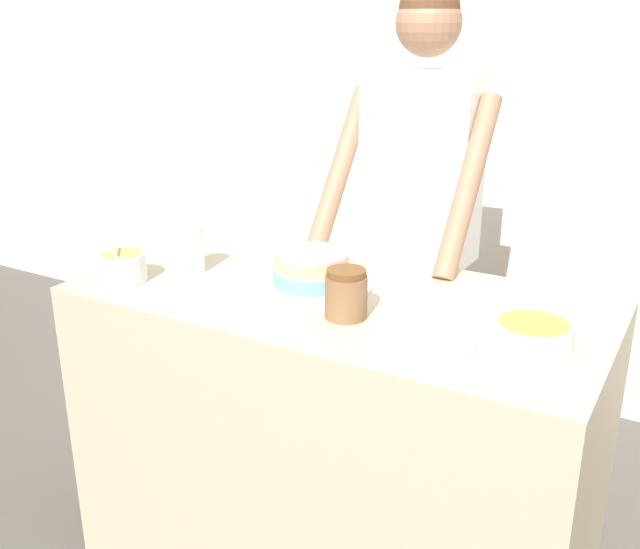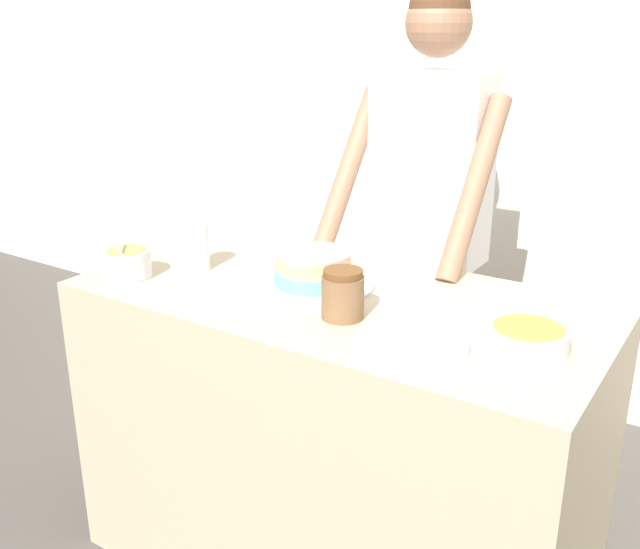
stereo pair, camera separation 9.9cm
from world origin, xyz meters
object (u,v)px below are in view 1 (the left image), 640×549
Objects in this scene: frosting_bowl_orange at (532,333)px; frosting_bowl_olive at (123,266)px; stoneware_jar at (346,294)px; drinking_glass at (191,249)px; person_baker at (419,193)px; cake at (312,272)px; ceramic_plate at (418,340)px.

frosting_bowl_olive reaches higher than frosting_bowl_orange.
drinking_glass is at bearing 172.24° from stoneware_jar.
cake is at bearing -97.70° from person_baker.
frosting_bowl_olive reaches higher than drinking_glass.
stoneware_jar is (-0.22, 0.05, 0.06)m from ceramic_plate.
frosting_bowl_orange is at bearing 7.80° from frosting_bowl_olive.
frosting_bowl_olive is (-0.58, -0.82, -0.12)m from person_baker.
frosting_bowl_olive is at bearing -126.26° from drinking_glass.
person_baker is at bearing 54.81° from frosting_bowl_olive.
drinking_glass is at bearing 179.61° from frosting_bowl_orange.
stoneware_jar reaches higher than frosting_bowl_orange.
frosting_bowl_orange is 0.70× the size of ceramic_plate.
frosting_bowl_orange is 0.27m from ceramic_plate.
stoneware_jar is at bearing -171.21° from frosting_bowl_orange.
person_baker reaches higher than frosting_bowl_olive.
drinking_glass is 0.52× the size of ceramic_plate.
stoneware_jar reaches higher than ceramic_plate.
drinking_glass reaches higher than frosting_bowl_orange.
frosting_bowl_orange is 1.34× the size of drinking_glass.
cake is 1.92× the size of frosting_bowl_olive.
person_baker is at bearing 112.79° from ceramic_plate.
person_baker is 12.51× the size of drinking_glass.
person_baker is at bearing 82.30° from cake.
drinking_glass is (-0.38, -0.07, 0.03)m from cake.
frosting_bowl_orange is 1.05× the size of frosting_bowl_olive.
stoneware_jar is (0.69, 0.09, 0.02)m from frosting_bowl_olive.
ceramic_plate is (0.79, -0.13, -0.06)m from drinking_glass.
stoneware_jar is at bearing -7.76° from drinking_glass.
drinking_glass is (-1.03, 0.01, 0.04)m from frosting_bowl_orange.
cake reaches higher than frosting_bowl_orange.
person_baker is 9.86× the size of frosting_bowl_olive.
person_baker is at bearing 55.08° from drinking_glass.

